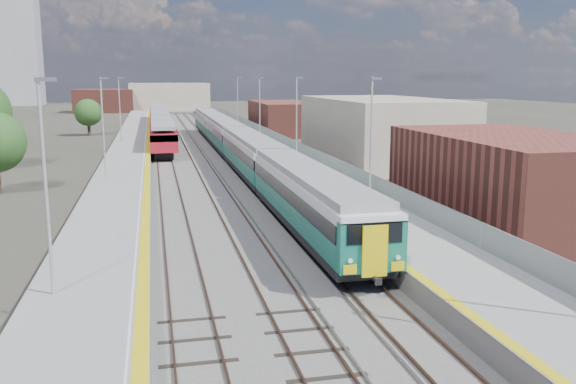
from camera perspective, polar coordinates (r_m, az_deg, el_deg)
name	(u,v)px	position (r m, az deg, el deg)	size (l,w,h in m)	color
ground	(218,159)	(64.52, -6.58, 3.05)	(320.00, 320.00, 0.00)	#47443A
ballast_bed	(195,157)	(66.80, -8.73, 3.29)	(10.50, 155.00, 0.06)	#565451
tracks	(199,154)	(68.49, -8.32, 3.54)	(8.96, 160.00, 0.17)	#4C3323
platform_right	(263,150)	(67.64, -2.35, 3.92)	(4.70, 155.00, 8.52)	slate
platform_left	(130,154)	(66.64, -14.59, 3.47)	(4.30, 155.00, 8.52)	slate
buildings	(100,68)	(152.67, -17.19, 11.05)	(72.00, 185.50, 40.00)	brown
green_train	(237,142)	(60.73, -4.83, 4.66)	(2.78, 77.41, 3.06)	black
red_train	(160,122)	(90.18, -11.89, 6.39)	(2.79, 56.70, 3.53)	black
tree_c	(88,113)	(94.70, -18.20, 7.07)	(3.98, 3.98, 5.39)	#382619
tree_d	(370,110)	(91.12, 7.72, 7.63)	(4.45, 4.45, 6.03)	#382619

